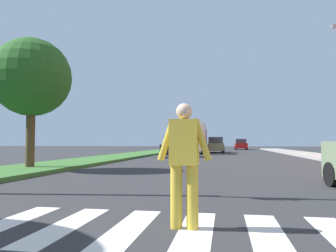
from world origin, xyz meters
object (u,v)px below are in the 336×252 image
sedan_midblock (177,147)px  sedan_distant (216,145)px  pedestrian_performer (184,159)px  truck_box_delivery (194,138)px  traffic_light_gantry (28,0)px  sedan_far_horizon (241,145)px  tree_mid (32,78)px

sedan_midblock → sedan_distant: bearing=77.9°
pedestrian_performer → sedan_midblock: (-3.21, 21.07, -0.17)m
truck_box_delivery → sedan_distant: bearing=63.8°
traffic_light_gantry → sedan_far_horizon: (6.79, 47.45, -3.53)m
traffic_light_gantry → sedan_distant: 31.81m
pedestrian_performer → sedan_far_horizon: (3.04, 49.50, -0.14)m
tree_mid → sedan_far_horizon: size_ratio=1.25×
truck_box_delivery → tree_mid: bearing=-102.8°
pedestrian_performer → truck_box_delivery: size_ratio=0.27×
traffic_light_gantry → sedan_far_horizon: bearing=81.9°
tree_mid → pedestrian_performer: (7.44, -7.98, -2.94)m
traffic_light_gantry → truck_box_delivery: bearing=87.6°
sedan_distant → sedan_far_horizon: sedan_distant is taller
sedan_far_horizon → truck_box_delivery: (-5.67, -20.24, 0.84)m
sedan_midblock → sedan_distant: sedan_distant is taller
tree_mid → pedestrian_performer: tree_mid is taller
sedan_midblock → pedestrian_performer: bearing=-81.3°
tree_mid → sedan_distant: size_ratio=1.24×
traffic_light_gantry → pedestrian_performer: (3.74, -2.04, -3.39)m
sedan_midblock → sedan_far_horizon: sedan_far_horizon is taller
pedestrian_performer → sedan_distant: size_ratio=0.39×
pedestrian_performer → truck_box_delivery: bearing=95.1°
pedestrian_performer → tree_mid: bearing=133.0°
sedan_distant → sedan_far_horizon: (3.59, 16.00, -0.02)m
sedan_midblock → sedan_far_horizon: (6.26, 28.43, 0.03)m
truck_box_delivery → sedan_far_horizon: bearing=74.4°
tree_mid → sedan_distant: bearing=74.9°
pedestrian_performer → sedan_midblock: pedestrian_performer is taller
pedestrian_performer → sedan_midblock: bearing=98.7°
tree_mid → pedestrian_performer: size_ratio=3.19×
pedestrian_performer → sedan_midblock: 21.32m
sedan_distant → truck_box_delivery: truck_box_delivery is taller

